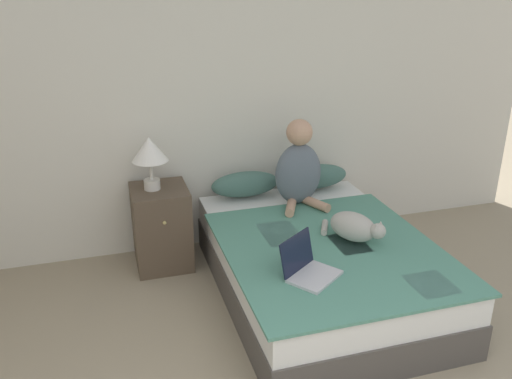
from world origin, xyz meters
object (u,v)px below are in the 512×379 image
object	(u,v)px
bed	(319,266)
laptop_open	(308,268)
pillow_far	(315,177)
pillow_near	(245,184)
nightstand	(162,227)
person_sitting	(299,169)
cat_tabby	(354,227)
table_lamp	(150,152)

from	to	relation	value
bed	laptop_open	bearing A→B (deg)	-121.39
pillow_far	pillow_near	bearing A→B (deg)	180.00
laptop_open	nightstand	size ratio (longest dim) A/B	0.63
pillow_far	laptop_open	world-z (taller)	laptop_open
laptop_open	pillow_far	bearing A→B (deg)	30.24
person_sitting	nightstand	world-z (taller)	person_sitting
cat_tabby	laptop_open	size ratio (longest dim) A/B	1.20
person_sitting	table_lamp	xyz separation A→B (m)	(-1.11, 0.18, 0.18)
pillow_near	cat_tabby	world-z (taller)	pillow_near
pillow_near	person_sitting	distance (m)	0.48
bed	person_sitting	size ratio (longest dim) A/B	2.89
person_sitting	cat_tabby	bearing A→B (deg)	-78.68
pillow_far	person_sitting	world-z (taller)	person_sitting
bed	pillow_near	bearing A→B (deg)	109.73
bed	cat_tabby	distance (m)	0.40
pillow_near	nightstand	world-z (taller)	pillow_near
cat_tabby	nightstand	world-z (taller)	cat_tabby
laptop_open	table_lamp	world-z (taller)	table_lamp
nightstand	person_sitting	bearing A→B (deg)	-9.02
pillow_near	cat_tabby	bearing A→B (deg)	-62.79
bed	person_sitting	distance (m)	0.79
bed	pillow_far	bearing A→B (deg)	70.27
pillow_near	table_lamp	world-z (taller)	table_lamp
bed	cat_tabby	bearing A→B (deg)	-30.93
pillow_near	bed	bearing A→B (deg)	-70.27
pillow_near	table_lamp	distance (m)	0.85
pillow_far	nightstand	xyz separation A→B (m)	(-1.32, -0.10, -0.24)
person_sitting	laptop_open	world-z (taller)	person_sitting
cat_tabby	table_lamp	world-z (taller)	table_lamp
cat_tabby	table_lamp	bearing A→B (deg)	-158.58
pillow_far	table_lamp	distance (m)	1.42
table_lamp	pillow_near	bearing A→B (deg)	6.74
pillow_far	cat_tabby	world-z (taller)	pillow_far
cat_tabby	nightstand	xyz separation A→B (m)	(-1.21, 0.88, -0.24)
person_sitting	laptop_open	xyz separation A→B (m)	(-0.33, -1.05, -0.24)
person_sitting	laptop_open	distance (m)	1.13
bed	nightstand	world-z (taller)	nightstand
cat_tabby	pillow_far	bearing A→B (deg)	139.84
person_sitting	cat_tabby	size ratio (longest dim) A/B	1.39
bed	cat_tabby	size ratio (longest dim) A/B	4.02
pillow_far	table_lamp	bearing A→B (deg)	-176.27
bed	pillow_far	xyz separation A→B (m)	(0.31, 0.86, 0.34)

